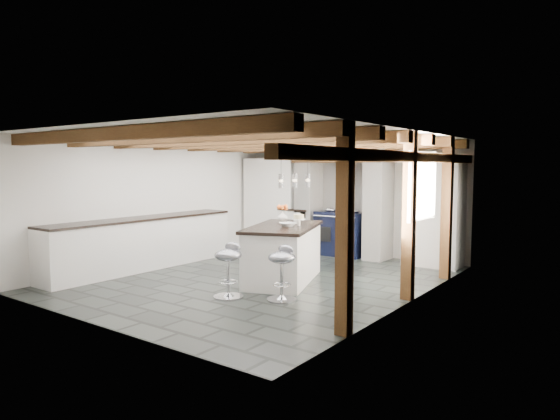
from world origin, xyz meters
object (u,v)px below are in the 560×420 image
Objects in this scene: kitchen_island at (283,253)px; bar_stool_near at (282,266)px; range_cooker at (341,233)px; bar_stool_far at (229,264)px.

kitchen_island is 1.17m from bar_stool_near.
range_cooker is 3.71m from bar_stool_near.
kitchen_island reaches higher than bar_stool_far.
range_cooker is 1.31× the size of bar_stool_near.
bar_stool_far is at bearing -84.31° from range_cooker.
bar_stool_near is at bearing -75.98° from kitchen_island.
bar_stool_near is at bearing -73.25° from range_cooker.
bar_stool_near is (0.67, -0.96, 0.02)m from kitchen_island.
kitchen_island is at bearing -81.29° from range_cooker.
bar_stool_far is (-0.01, -1.28, 0.02)m from kitchen_island.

